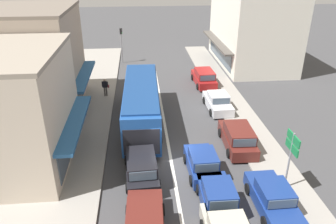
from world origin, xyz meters
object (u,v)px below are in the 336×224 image
at_px(hatchback_queue_far_back, 202,163).
at_px(parked_sedan_kerb_third, 218,102).
at_px(hatchback_adjacent_lane_lead, 218,197).
at_px(directional_road_sign, 292,148).
at_px(parked_wagon_kerb_second, 238,137).
at_px(traffic_light_downstreet, 121,40).
at_px(pedestrian_with_handbag_near, 105,86).
at_px(parked_sedan_kerb_front, 273,198).
at_px(city_bus, 142,102).
at_px(parked_wagon_kerb_rear, 204,78).
at_px(wagon_queue_gap_filler, 141,167).

relative_size(hatchback_queue_far_back, parked_sedan_kerb_third, 0.88).
height_order(hatchback_adjacent_lane_lead, directional_road_sign, directional_road_sign).
height_order(parked_wagon_kerb_second, traffic_light_downstreet, traffic_light_downstreet).
bearing_deg(pedestrian_with_handbag_near, hatchback_adjacent_lane_lead, -65.88).
height_order(parked_sedan_kerb_front, pedestrian_with_handbag_near, pedestrian_with_handbag_near).
bearing_deg(parked_sedan_kerb_front, directional_road_sign, 47.99).
bearing_deg(city_bus, directional_road_sign, -48.08).
height_order(hatchback_adjacent_lane_lead, parked_wagon_kerb_rear, parked_wagon_kerb_rear).
xyz_separation_m(parked_sedan_kerb_third, parked_wagon_kerb_rear, (-0.05, 5.89, 0.08)).
bearing_deg(parked_sedan_kerb_front, parked_sedan_kerb_third, 90.18).
relative_size(hatchback_adjacent_lane_lead, directional_road_sign, 1.03).
xyz_separation_m(hatchback_queue_far_back, parked_wagon_kerb_rear, (2.95, 14.78, 0.04)).
height_order(parked_sedan_kerb_third, traffic_light_downstreet, traffic_light_downstreet).
height_order(wagon_queue_gap_filler, parked_sedan_kerb_third, wagon_queue_gap_filler).
distance_m(hatchback_queue_far_back, parked_sedan_kerb_front, 4.52).
xyz_separation_m(city_bus, parked_wagon_kerb_second, (6.40, -4.01, -1.14)).
bearing_deg(hatchback_adjacent_lane_lead, parked_wagon_kerb_second, 64.82).
xyz_separation_m(parked_sedan_kerb_third, traffic_light_downstreet, (-8.50, 14.11, 2.19)).
xyz_separation_m(traffic_light_downstreet, pedestrian_with_handbag_near, (-1.18, -10.60, -1.79)).
bearing_deg(parked_sedan_kerb_third, parked_wagon_kerb_rear, 90.52).
distance_m(wagon_queue_gap_filler, traffic_light_downstreet, 23.23).
distance_m(city_bus, parked_wagon_kerb_second, 7.64).
height_order(city_bus, parked_wagon_kerb_second, city_bus).
height_order(hatchback_queue_far_back, parked_wagon_kerb_second, parked_wagon_kerb_second).
bearing_deg(wagon_queue_gap_filler, parked_sedan_kerb_third, 53.51).
distance_m(wagon_queue_gap_filler, hatchback_adjacent_lane_lead, 4.86).
height_order(hatchback_queue_far_back, parked_sedan_kerb_third, hatchback_queue_far_back).
bearing_deg(parked_sedan_kerb_front, parked_wagon_kerb_rear, 90.29).
bearing_deg(directional_road_sign, pedestrian_with_handbag_near, 127.63).
distance_m(city_bus, hatchback_adjacent_lane_lead, 10.54).
height_order(parked_sedan_kerb_front, directional_road_sign, directional_road_sign).
bearing_deg(parked_wagon_kerb_rear, parked_sedan_kerb_front, -89.71).
relative_size(parked_wagon_kerb_second, parked_wagon_kerb_rear, 1.00).
height_order(wagon_queue_gap_filler, directional_road_sign, directional_road_sign).
xyz_separation_m(city_bus, wagon_queue_gap_filler, (-0.18, -6.84, -1.14)).
relative_size(hatchback_queue_far_back, hatchback_adjacent_lane_lead, 1.00).
xyz_separation_m(hatchback_queue_far_back, parked_wagon_kerb_second, (2.97, 2.77, 0.04)).
bearing_deg(parked_wagon_kerb_rear, directional_road_sign, -85.22).
relative_size(parked_wagon_kerb_second, pedestrian_with_handbag_near, 2.79).
distance_m(wagon_queue_gap_filler, directional_road_sign, 8.40).
relative_size(hatchback_adjacent_lane_lead, traffic_light_downstreet, 0.89).
xyz_separation_m(city_bus, hatchback_queue_far_back, (3.44, -6.78, -1.17)).
xyz_separation_m(parked_sedan_kerb_front, traffic_light_downstreet, (-8.54, 26.34, 2.19)).
height_order(hatchback_queue_far_back, traffic_light_downstreet, traffic_light_downstreet).
bearing_deg(parked_wagon_kerb_second, directional_road_sign, -73.48).
xyz_separation_m(hatchback_adjacent_lane_lead, parked_sedan_kerb_third, (2.77, 11.92, -0.05)).
bearing_deg(wagon_queue_gap_filler, pedestrian_with_handbag_near, 103.77).
distance_m(city_bus, traffic_light_downstreet, 16.38).
bearing_deg(directional_road_sign, wagon_queue_gap_filler, 167.05).
bearing_deg(traffic_light_downstreet, directional_road_sign, -68.44).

